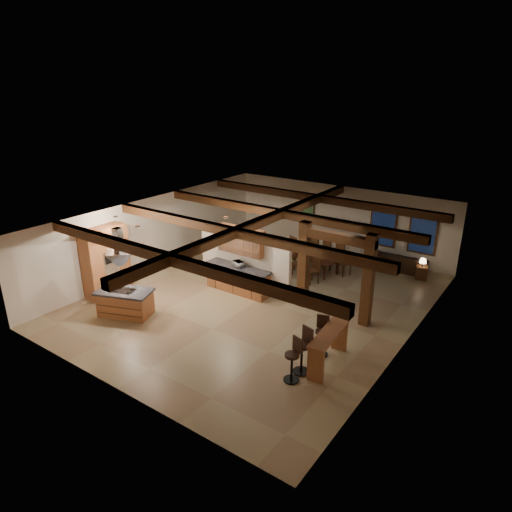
{
  "coord_description": "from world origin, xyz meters",
  "views": [
    {
      "loc": [
        8.05,
        -11.56,
        6.95
      ],
      "look_at": [
        -0.5,
        0.5,
        1.33
      ],
      "focal_mm": 32.0,
      "sensor_mm": 36.0,
      "label": 1
    }
  ],
  "objects_px": {
    "dining_table": "(315,265)",
    "kitchen_island": "(125,302)",
    "sofa": "(397,260)",
    "bar_counter": "(329,343)"
  },
  "relations": [
    {
      "from": "sofa",
      "to": "bar_counter",
      "type": "relative_size",
      "value": 1.2
    },
    {
      "from": "dining_table",
      "to": "sofa",
      "type": "height_order",
      "value": "sofa"
    },
    {
      "from": "kitchen_island",
      "to": "bar_counter",
      "type": "bearing_deg",
      "value": 10.65
    },
    {
      "from": "kitchen_island",
      "to": "sofa",
      "type": "bearing_deg",
      "value": 57.11
    },
    {
      "from": "sofa",
      "to": "bar_counter",
      "type": "distance_m",
      "value": 7.67
    },
    {
      "from": "dining_table",
      "to": "kitchen_island",
      "type": "bearing_deg",
      "value": -103.16
    },
    {
      "from": "sofa",
      "to": "kitchen_island",
      "type": "bearing_deg",
      "value": 55.65
    },
    {
      "from": "dining_table",
      "to": "sofa",
      "type": "relative_size",
      "value": 0.75
    },
    {
      "from": "dining_table",
      "to": "bar_counter",
      "type": "height_order",
      "value": "bar_counter"
    },
    {
      "from": "bar_counter",
      "to": "dining_table",
      "type": "bearing_deg",
      "value": 121.42
    }
  ]
}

